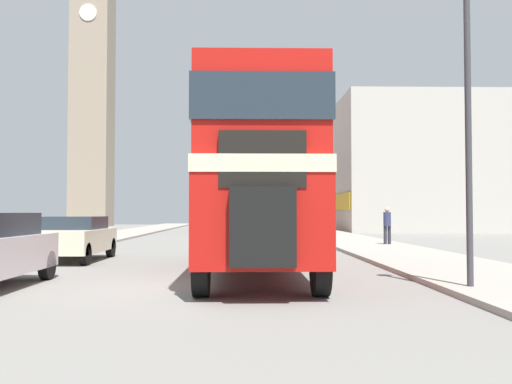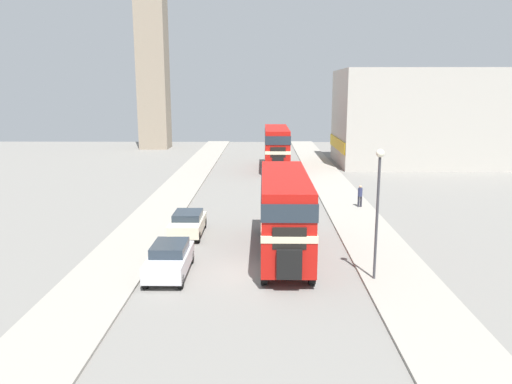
% 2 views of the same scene
% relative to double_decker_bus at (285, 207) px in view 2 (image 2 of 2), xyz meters
% --- Properties ---
extents(ground_plane, '(120.00, 120.00, 0.00)m').
position_rel_double_decker_bus_xyz_m(ground_plane, '(-1.63, -3.06, -2.52)').
color(ground_plane, slate).
extents(sidewalk_right, '(3.50, 120.00, 0.12)m').
position_rel_double_decker_bus_xyz_m(sidewalk_right, '(5.12, -3.06, -2.46)').
color(sidewalk_right, gray).
rests_on(sidewalk_right, ground_plane).
extents(sidewalk_left, '(3.50, 120.00, 0.12)m').
position_rel_double_decker_bus_xyz_m(sidewalk_left, '(-8.38, -3.06, -2.46)').
color(sidewalk_left, gray).
rests_on(sidewalk_left, ground_plane).
extents(double_decker_bus, '(2.42, 10.19, 4.22)m').
position_rel_double_decker_bus_xyz_m(double_decker_bus, '(0.00, 0.00, 0.00)').
color(double_decker_bus, '#B2140F').
rests_on(double_decker_bus, ground_plane).
extents(bus_distant, '(2.51, 11.07, 4.48)m').
position_rel_double_decker_bus_xyz_m(bus_distant, '(0.33, 28.56, 0.14)').
color(bus_distant, '#B2140F').
rests_on(bus_distant, ground_plane).
extents(car_parked_near, '(1.75, 4.12, 1.48)m').
position_rel_double_decker_bus_xyz_m(car_parked_near, '(-5.44, -3.01, -1.75)').
color(car_parked_near, silver).
rests_on(car_parked_near, ground_plane).
extents(car_parked_mid, '(1.81, 3.96, 1.37)m').
position_rel_double_decker_bus_xyz_m(car_parked_mid, '(-5.57, 3.50, -1.80)').
color(car_parked_mid, beige).
rests_on(car_parked_mid, ground_plane).
extents(pedestrian_walking, '(0.32, 0.32, 1.59)m').
position_rel_double_decker_bus_xyz_m(pedestrian_walking, '(5.91, 10.37, -1.50)').
color(pedestrian_walking, '#282833').
rests_on(pedestrian_walking, sidewalk_right).
extents(street_lamp, '(0.36, 0.36, 5.86)m').
position_rel_double_decker_bus_xyz_m(street_lamp, '(3.91, -3.67, 1.44)').
color(street_lamp, '#38383D').
rests_on(street_lamp, sidewalk_right).
extents(church_tower, '(4.27, 4.27, 39.48)m').
position_rel_double_decker_bus_xyz_m(church_tower, '(-16.89, 48.04, 17.63)').
color(church_tower, gray).
rests_on(church_tower, ground_plane).
extents(shop_building_block, '(20.15, 11.65, 10.67)m').
position_rel_double_decker_bus_xyz_m(shop_building_block, '(17.50, 32.61, 2.82)').
color(shop_building_block, '#B2ADA3').
rests_on(shop_building_block, ground_plane).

